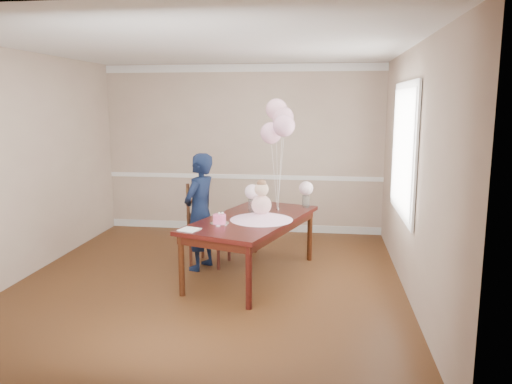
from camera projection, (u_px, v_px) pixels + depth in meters
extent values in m
cube|color=#371E0D|center=(209.00, 283.00, 5.87)|extent=(4.50, 5.00, 0.00)
cube|color=silver|center=(205.00, 46.00, 5.40)|extent=(4.50, 5.00, 0.02)
cube|color=tan|center=(243.00, 149.00, 8.07)|extent=(4.50, 0.02, 2.70)
cube|color=tan|center=(117.00, 220.00, 3.20)|extent=(4.50, 0.02, 2.70)
cube|color=tan|center=(22.00, 166.00, 5.94)|extent=(0.02, 5.00, 2.70)
cube|color=tan|center=(412.00, 173.00, 5.34)|extent=(0.02, 5.00, 2.70)
cube|color=white|center=(243.00, 177.00, 8.14)|extent=(4.50, 0.02, 0.07)
cube|color=silver|center=(242.00, 68.00, 7.84)|extent=(4.50, 0.02, 0.12)
cube|color=silver|center=(243.00, 227.00, 8.29)|extent=(4.50, 0.02, 0.12)
cube|color=white|center=(404.00, 150.00, 5.79)|extent=(0.02, 1.66, 1.56)
cube|color=silver|center=(402.00, 150.00, 5.79)|extent=(0.01, 1.50, 1.40)
cube|color=black|center=(252.00, 219.00, 5.98)|extent=(1.55, 2.17, 0.05)
cube|color=black|center=(252.00, 225.00, 6.00)|extent=(1.42, 2.04, 0.10)
cylinder|color=black|center=(182.00, 266.00, 5.43)|extent=(0.09, 0.09, 0.69)
cylinder|color=black|center=(249.00, 277.00, 5.07)|extent=(0.09, 0.09, 0.69)
cylinder|color=black|center=(255.00, 229.00, 7.02)|extent=(0.09, 0.09, 0.69)
cylinder|color=black|center=(310.00, 235.00, 6.67)|extent=(0.09, 0.09, 0.69)
cone|color=#FFBBE3|center=(261.00, 216.00, 5.86)|extent=(0.94, 0.94, 0.10)
sphere|color=pink|center=(261.00, 205.00, 5.84)|extent=(0.24, 0.24, 0.24)
sphere|color=beige|center=(261.00, 189.00, 5.81)|extent=(0.17, 0.17, 0.17)
sphere|color=brown|center=(261.00, 184.00, 5.80)|extent=(0.12, 0.12, 0.12)
cylinder|color=silver|center=(219.00, 223.00, 5.67)|extent=(0.27, 0.27, 0.01)
cylinder|color=#F44D8B|center=(219.00, 219.00, 5.66)|extent=(0.19, 0.19, 0.10)
sphere|color=white|center=(219.00, 213.00, 5.65)|extent=(0.03, 0.03, 0.03)
sphere|color=white|center=(222.00, 213.00, 5.66)|extent=(0.03, 0.03, 0.03)
cylinder|color=silver|center=(252.00, 206.00, 6.29)|extent=(0.12, 0.12, 0.16)
sphere|color=#F5CED9|center=(252.00, 192.00, 6.26)|extent=(0.19, 0.19, 0.19)
cylinder|color=silver|center=(306.00, 202.00, 6.54)|extent=(0.12, 0.12, 0.16)
sphere|color=beige|center=(306.00, 188.00, 6.51)|extent=(0.19, 0.19, 0.19)
cube|color=white|center=(189.00, 230.00, 5.39)|extent=(0.25, 0.25, 0.01)
cylinder|color=silver|center=(278.00, 209.00, 6.41)|extent=(0.05, 0.05, 0.02)
sphere|color=#FFB4D2|center=(271.00, 133.00, 6.28)|extent=(0.27, 0.27, 0.27)
sphere|color=#ECA7C6|center=(284.00, 126.00, 6.14)|extent=(0.27, 0.27, 0.27)
sphere|color=#E4A1B9|center=(283.00, 117.00, 6.28)|extent=(0.27, 0.27, 0.27)
sphere|color=#F0AABD|center=(276.00, 109.00, 6.32)|extent=(0.27, 0.27, 0.27)
cylinder|color=white|center=(274.00, 177.00, 6.36)|extent=(0.09, 0.03, 0.82)
cylinder|color=white|center=(281.00, 174.00, 6.29)|extent=(0.08, 0.08, 0.91)
cylinder|color=white|center=(280.00, 169.00, 6.36)|extent=(0.05, 0.08, 1.01)
cylinder|color=silver|center=(277.00, 165.00, 6.38)|extent=(0.05, 0.12, 1.11)
cube|color=#3C1F10|center=(210.00, 228.00, 6.51)|extent=(0.54, 0.54, 0.05)
cylinder|color=#3C1A10|center=(191.00, 249.00, 6.43)|extent=(0.05, 0.05, 0.46)
cylinder|color=#33110E|center=(218.00, 252.00, 6.31)|extent=(0.05, 0.05, 0.46)
cylinder|color=#36180E|center=(203.00, 241.00, 6.79)|extent=(0.05, 0.05, 0.46)
cylinder|color=#33110E|center=(229.00, 244.00, 6.67)|extent=(0.05, 0.05, 0.46)
cylinder|color=black|center=(188.00, 207.00, 6.33)|extent=(0.05, 0.05, 0.60)
cylinder|color=#3D1D10|center=(200.00, 201.00, 6.69)|extent=(0.05, 0.05, 0.60)
cube|color=#32190D|center=(195.00, 213.00, 6.54)|extent=(0.10, 0.43, 0.05)
cube|color=#371B0F|center=(194.00, 201.00, 6.51)|extent=(0.10, 0.43, 0.05)
cube|color=#3E2411|center=(194.00, 188.00, 6.48)|extent=(0.10, 0.43, 0.05)
imported|color=black|center=(200.00, 212.00, 6.27)|extent=(0.52, 0.63, 1.48)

